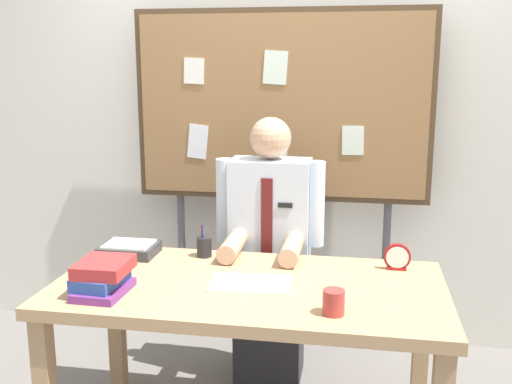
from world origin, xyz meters
TOP-DOWN VIEW (x-y plane):
  - back_wall at (0.00, 1.19)m, footprint 6.40×0.08m
  - desk at (0.00, 0.00)m, footprint 1.62×0.82m
  - person at (0.00, 0.59)m, footprint 0.55×0.56m
  - bulletin_board at (-0.00, 0.99)m, footprint 1.65×0.09m
  - book_stack at (-0.55, -0.21)m, footprint 0.20×0.25m
  - open_notebook at (0.01, -0.02)m, footprint 0.34×0.22m
  - desk_clock at (0.62, 0.28)m, footprint 0.12×0.04m
  - coffee_mug at (0.36, -0.25)m, footprint 0.08×0.08m
  - pen_holder at (-0.27, 0.31)m, footprint 0.07×0.07m
  - paper_tray at (-0.63, 0.27)m, footprint 0.26×0.20m

SIDE VIEW (x-z plane):
  - person at x=0.00m, z-range -0.05..1.35m
  - desk at x=0.00m, z-range 0.29..1.05m
  - open_notebook at x=0.01m, z-range 0.76..0.77m
  - paper_tray at x=-0.63m, z-range 0.76..0.81m
  - coffee_mug at x=0.36m, z-range 0.76..0.85m
  - pen_holder at x=-0.27m, z-range 0.73..0.89m
  - desk_clock at x=0.62m, z-range 0.75..0.87m
  - book_stack at x=-0.55m, z-range 0.76..0.89m
  - back_wall at x=0.00m, z-range 0.00..2.70m
  - bulletin_board at x=0.00m, z-range 0.43..2.37m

